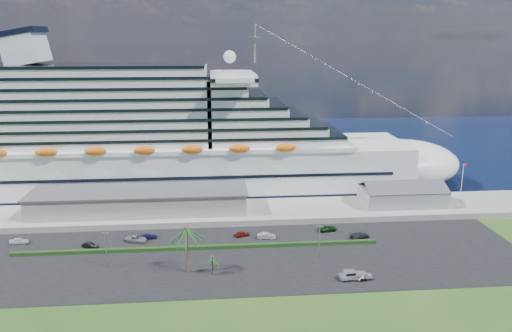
{
  "coord_description": "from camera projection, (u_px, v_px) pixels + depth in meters",
  "views": [
    {
      "loc": [
        -3.79,
        -96.82,
        50.21
      ],
      "look_at": [
        7.35,
        30.0,
        17.07
      ],
      "focal_mm": 35.0,
      "sensor_mm": 36.0,
      "label": 1
    }
  ],
  "objects": [
    {
      "name": "wharf",
      "position": [
        228.0,
        212.0,
        144.64
      ],
      "size": [
        240.0,
        20.0,
        1.8
      ],
      "primitive_type": "cube",
      "color": "gray",
      "rests_on": "ground"
    },
    {
      "name": "palm_short",
      "position": [
        212.0,
        259.0,
        107.42
      ],
      "size": [
        3.53,
        3.53,
        4.56
      ],
      "color": "#47301E",
      "rests_on": "ground"
    },
    {
      "name": "cruise_ship",
      "position": [
        158.0,
        143.0,
        161.98
      ],
      "size": [
        191.0,
        38.0,
        54.0
      ],
      "color": "silver",
      "rests_on": "ground"
    },
    {
      "name": "parked_car_0",
      "position": [
        19.0,
        241.0,
        123.98
      ],
      "size": [
        4.66,
        2.06,
        1.56
      ],
      "primitive_type": "imported",
      "rotation": [
        0.0,
        0.0,
        1.62
      ],
      "color": "silver",
      "rests_on": "asphalt_lot"
    },
    {
      "name": "parked_car_4",
      "position": [
        242.0,
        234.0,
        128.74
      ],
      "size": [
        4.22,
        2.94,
        1.33
      ],
      "primitive_type": "imported",
      "rotation": [
        0.0,
        0.0,
        1.96
      ],
      "color": "#61100C",
      "rests_on": "asphalt_lot"
    },
    {
      "name": "water",
      "position": [
        221.0,
        148.0,
        231.63
      ],
      "size": [
        420.0,
        160.0,
        0.02
      ],
      "primitive_type": "cube",
      "color": "black",
      "rests_on": "ground"
    },
    {
      "name": "parked_car_6",
      "position": [
        328.0,
        229.0,
        132.24
      ],
      "size": [
        5.3,
        3.16,
        1.38
      ],
      "primitive_type": "imported",
      "rotation": [
        0.0,
        0.0,
        1.76
      ],
      "color": "black",
      "rests_on": "asphalt_lot"
    },
    {
      "name": "lamp_post_right",
      "position": [
        319.0,
        238.0,
        114.37
      ],
      "size": [
        1.6,
        0.35,
        8.27
      ],
      "color": "gray",
      "rests_on": "asphalt_lot"
    },
    {
      "name": "pickup_truck",
      "position": [
        352.0,
        275.0,
        105.68
      ],
      "size": [
        5.81,
        2.47,
        2.01
      ],
      "color": "black",
      "rests_on": "asphalt_lot"
    },
    {
      "name": "ground",
      "position": [
        234.0,
        279.0,
        106.31
      ],
      "size": [
        420.0,
        420.0,
        0.0
      ],
      "primitive_type": "plane",
      "color": "#274A18",
      "rests_on": "ground"
    },
    {
      "name": "port_shed",
      "position": [
        402.0,
        195.0,
        148.17
      ],
      "size": [
        24.0,
        12.31,
        7.37
      ],
      "color": "gray",
      "rests_on": "wharf"
    },
    {
      "name": "boat_trailer",
      "position": [
        363.0,
        275.0,
        105.64
      ],
      "size": [
        5.46,
        3.83,
        1.53
      ],
      "color": "gray",
      "rests_on": "asphalt_lot"
    },
    {
      "name": "parked_car_5",
      "position": [
        266.0,
        236.0,
        127.14
      ],
      "size": [
        4.81,
        2.14,
        1.54
      ],
      "primitive_type": "imported",
      "rotation": [
        0.0,
        0.0,
        1.46
      ],
      "color": "#B2B4B9",
      "rests_on": "asphalt_lot"
    },
    {
      "name": "asphalt_lot",
      "position": [
        232.0,
        257.0,
        116.9
      ],
      "size": [
        140.0,
        38.0,
        0.12
      ],
      "primitive_type": "cube",
      "color": "black",
      "rests_on": "ground"
    },
    {
      "name": "parked_car_7",
      "position": [
        359.0,
        236.0,
        127.38
      ],
      "size": [
        5.7,
        3.92,
        1.53
      ],
      "primitive_type": "imported",
      "rotation": [
        0.0,
        0.0,
        1.94
      ],
      "color": "black",
      "rests_on": "asphalt_lot"
    },
    {
      "name": "parked_car_2",
      "position": [
        136.0,
        239.0,
        125.29
      ],
      "size": [
        5.96,
        4.08,
        1.51
      ],
      "primitive_type": "imported",
      "rotation": [
        0.0,
        0.0,
        1.26
      ],
      "color": "gray",
      "rests_on": "asphalt_lot"
    },
    {
      "name": "lamp_post_left",
      "position": [
        106.0,
        246.0,
        110.31
      ],
      "size": [
        1.6,
        0.35,
        8.27
      ],
      "color": "gray",
      "rests_on": "asphalt_lot"
    },
    {
      "name": "palm_tall",
      "position": [
        186.0,
        234.0,
        107.0
      ],
      "size": [
        8.82,
        8.82,
        11.13
      ],
      "color": "#47301E",
      "rests_on": "ground"
    },
    {
      "name": "flagpole",
      "position": [
        462.0,
        181.0,
        148.72
      ],
      "size": [
        1.08,
        0.16,
        12.0
      ],
      "color": "silver",
      "rests_on": "wharf"
    },
    {
      "name": "terminal_building",
      "position": [
        140.0,
        201.0,
        141.49
      ],
      "size": [
        61.0,
        15.0,
        6.3
      ],
      "color": "gray",
      "rests_on": "wharf"
    },
    {
      "name": "hedge",
      "position": [
        198.0,
        248.0,
        120.91
      ],
      "size": [
        88.0,
        1.1,
        0.9
      ],
      "primitive_type": "cube",
      "color": "black",
      "rests_on": "asphalt_lot"
    },
    {
      "name": "parked_car_3",
      "position": [
        148.0,
        236.0,
        127.18
      ],
      "size": [
        4.67,
        2.55,
        1.28
      ],
      "primitive_type": "imported",
      "rotation": [
        0.0,
        0.0,
        1.75
      ],
      "color": "#19154A",
      "rests_on": "asphalt_lot"
    },
    {
      "name": "parked_car_1",
      "position": [
        90.0,
        245.0,
        121.64
      ],
      "size": [
        4.28,
        2.96,
        1.34
      ],
      "primitive_type": "imported",
      "rotation": [
        0.0,
        0.0,
        1.15
      ],
      "color": "black",
      "rests_on": "asphalt_lot"
    }
  ]
}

